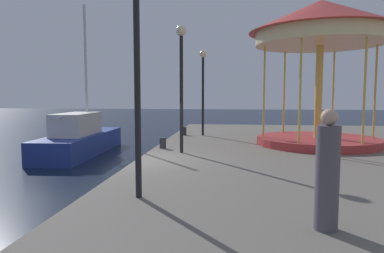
{
  "coord_description": "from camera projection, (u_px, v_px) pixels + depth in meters",
  "views": [
    {
      "loc": [
        2.89,
        -10.36,
        2.76
      ],
      "look_at": [
        1.07,
        5.53,
        1.33
      ],
      "focal_mm": 32.36,
      "sensor_mm": 36.0,
      "label": 1
    }
  ],
  "objects": [
    {
      "name": "ground_plane",
      "position": [
        138.0,
        184.0,
        10.82
      ],
      "size": [
        120.0,
        120.0,
        0.0
      ],
      "primitive_type": "plane",
      "color": "black"
    },
    {
      "name": "quay_dock",
      "position": [
        369.0,
        177.0,
        10.01
      ],
      "size": [
        13.72,
        26.43,
        0.8
      ],
      "primitive_type": "cube",
      "color": "slate",
      "rests_on": "ground"
    },
    {
      "name": "sailboat_blue",
      "position": [
        80.0,
        139.0,
        16.3
      ],
      "size": [
        2.19,
        6.81,
        7.15
      ],
      "color": "navy",
      "rests_on": "ground"
    },
    {
      "name": "carousel",
      "position": [
        320.0,
        37.0,
        13.43
      ],
      "size": [
        5.54,
        5.54,
        5.64
      ],
      "color": "#B23333",
      "rests_on": "quay_dock"
    },
    {
      "name": "lamp_post_near_edge",
      "position": [
        137.0,
        49.0,
        6.45
      ],
      "size": [
        0.36,
        0.36,
        4.12
      ],
      "color": "black",
      "rests_on": "quay_dock"
    },
    {
      "name": "lamp_post_mid_promenade",
      "position": [
        181.0,
        66.0,
        11.66
      ],
      "size": [
        0.36,
        0.36,
        4.31
      ],
      "color": "black",
      "rests_on": "quay_dock"
    },
    {
      "name": "lamp_post_far_end",
      "position": [
        203.0,
        77.0,
        16.87
      ],
      "size": [
        0.36,
        0.36,
        4.16
      ],
      "color": "black",
      "rests_on": "quay_dock"
    },
    {
      "name": "bollard_north",
      "position": [
        184.0,
        131.0,
        17.25
      ],
      "size": [
        0.24,
        0.24,
        0.4
      ],
      "primitive_type": "cylinder",
      "color": "#2D2D33",
      "rests_on": "quay_dock"
    },
    {
      "name": "bollard_center",
      "position": [
        163.0,
        143.0,
        12.89
      ],
      "size": [
        0.24,
        0.24,
        0.4
      ],
      "primitive_type": "cylinder",
      "color": "#2D2D33",
      "rests_on": "quay_dock"
    },
    {
      "name": "person_by_the_water",
      "position": [
        327.0,
        174.0,
        5.01
      ],
      "size": [
        0.34,
        0.34,
        1.77
      ],
      "color": "#514C56",
      "rests_on": "quay_dock"
    }
  ]
}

